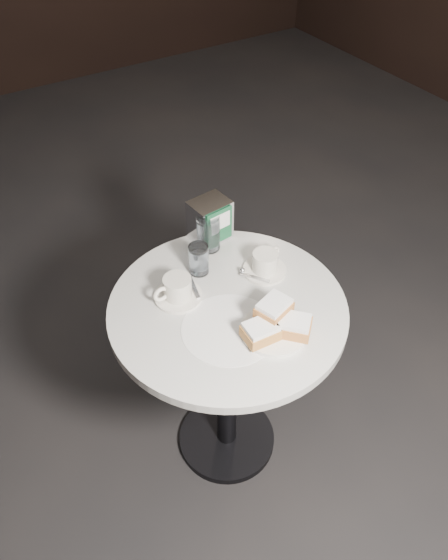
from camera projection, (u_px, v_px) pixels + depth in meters
ground at (227, 440)px, 2.10m from camera, size 7.00×7.00×0.00m
cafe_table at (227, 349)px, 1.72m from camera, size 0.70×0.70×0.74m
sugar_spill at (229, 329)px, 1.52m from camera, size 0.28×0.28×0.00m
beignet_plate at (275, 325)px, 1.49m from camera, size 0.24×0.24×0.09m
coffee_cup_left at (177, 290)px, 1.59m from camera, size 0.15×0.15×0.07m
coffee_cup_right at (265, 264)px, 1.67m from camera, size 0.17×0.17×0.07m
water_glass_left at (199, 260)px, 1.66m from camera, size 0.08×0.08×0.10m
water_glass_right at (208, 233)px, 1.74m from camera, size 0.09×0.09×0.12m
napkin_dispenser at (210, 220)px, 1.77m from camera, size 0.13×0.12×0.14m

